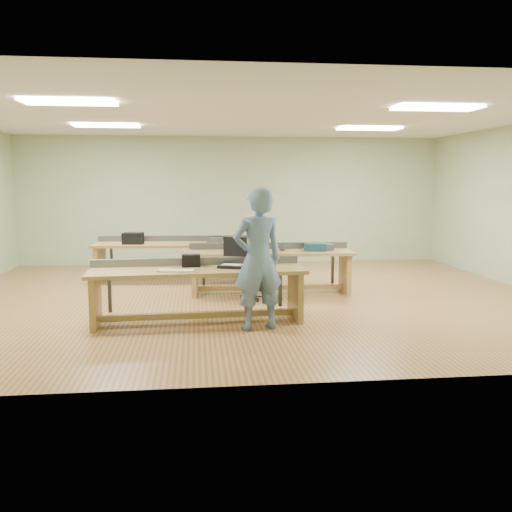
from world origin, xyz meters
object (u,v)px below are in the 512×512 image
(task_chair, at_px, (252,281))
(mug, at_px, (283,248))
(parts_bin_grey, at_px, (321,247))
(workbench_front, at_px, (198,282))
(parts_bin_teal, at_px, (315,247))
(workbench_back, at_px, (172,252))
(workbench_mid, at_px, (270,262))
(laptop_base, at_px, (232,266))
(camera_bag, at_px, (191,261))
(person, at_px, (258,259))
(drinks_can, at_px, (256,247))

(task_chair, relative_size, mug, 6.73)
(parts_bin_grey, distance_m, mug, 0.69)
(workbench_front, bearing_deg, parts_bin_teal, 38.22)
(parts_bin_grey, bearing_deg, workbench_back, 151.67)
(workbench_mid, xyz_separation_m, parts_bin_teal, (0.78, -0.06, 0.26))
(task_chair, bearing_deg, parts_bin_grey, 15.21)
(workbench_front, height_order, parts_bin_grey, workbench_front)
(laptop_base, height_order, task_chair, task_chair)
(parts_bin_grey, bearing_deg, camera_bag, -144.41)
(workbench_back, xyz_separation_m, camera_bag, (0.41, -3.06, 0.28))
(workbench_front, xyz_separation_m, person, (0.78, -0.49, 0.38))
(workbench_back, relative_size, person, 1.63)
(workbench_front, relative_size, task_chair, 3.56)
(laptop_base, xyz_separation_m, parts_bin_teal, (1.57, 1.72, 0.05))
(workbench_front, relative_size, parts_bin_grey, 7.65)
(laptop_base, distance_m, task_chair, 1.47)
(parts_bin_grey, bearing_deg, laptop_base, -133.71)
(laptop_base, height_order, mug, mug)
(task_chair, bearing_deg, mug, 33.67)
(workbench_back, bearing_deg, mug, -31.55)
(workbench_mid, xyz_separation_m, mug, (0.21, -0.00, 0.24))
(parts_bin_grey, bearing_deg, parts_bin_teal, -159.50)
(workbench_mid, bearing_deg, person, -99.77)
(person, relative_size, mug, 14.99)
(person, relative_size, parts_bin_grey, 4.79)
(laptop_base, xyz_separation_m, camera_bag, (-0.57, 0.15, 0.07))
(laptop_base, relative_size, mug, 2.80)
(workbench_back, bearing_deg, laptop_base, -68.76)
(workbench_back, bearing_deg, workbench_front, -77.05)
(camera_bag, distance_m, parts_bin_teal, 2.66)
(workbench_mid, xyz_separation_m, laptop_base, (-0.79, -1.78, 0.21))
(workbench_back, height_order, camera_bag, camera_bag)
(drinks_can, bearing_deg, parts_bin_teal, -2.93)
(drinks_can, bearing_deg, workbench_front, -119.11)
(workbench_front, bearing_deg, drinks_can, 58.43)
(task_chair, bearing_deg, parts_bin_teal, 15.03)
(workbench_front, distance_m, camera_bag, 0.35)
(person, height_order, drinks_can, person)
(person, bearing_deg, task_chair, -108.01)
(camera_bag, height_order, task_chair, camera_bag)
(workbench_front, xyz_separation_m, workbench_mid, (1.27, 1.82, -0.00))
(laptop_base, height_order, camera_bag, camera_bag)
(workbench_mid, distance_m, laptop_base, 1.96)
(workbench_front, height_order, task_chair, workbench_front)
(parts_bin_teal, bearing_deg, workbench_front, -139.31)
(person, distance_m, drinks_can, 2.32)
(workbench_mid, xyz_separation_m, person, (-0.49, -2.31, 0.38))
(laptop_base, relative_size, drinks_can, 2.62)
(workbench_front, bearing_deg, laptop_base, 2.55)
(parts_bin_teal, distance_m, drinks_can, 1.04)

